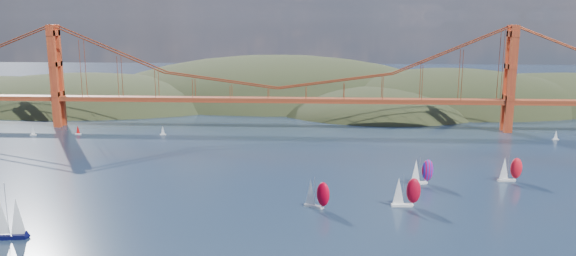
# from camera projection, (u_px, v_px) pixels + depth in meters

# --- Properties ---
(headlands) EXTENTS (725.00, 225.00, 96.00)m
(headlands) POSITION_uv_depth(u_px,v_px,m) (352.00, 119.00, 397.36)
(headlands) COLOR black
(headlands) RESTS_ON ground
(bridge) EXTENTS (552.00, 12.00, 55.00)m
(bridge) POSITION_uv_depth(u_px,v_px,m) (274.00, 69.00, 295.10)
(bridge) COLOR maroon
(bridge) RESTS_ON ground
(sloop_navy) EXTENTS (10.52, 6.43, 15.84)m
(sloop_navy) POSITION_uv_depth(u_px,v_px,m) (4.00, 214.00, 151.31)
(sloop_navy) COLOR black
(sloop_navy) RESTS_ON ground
(racer_0) EXTENTS (8.85, 6.70, 10.00)m
(racer_0) POSITION_uv_depth(u_px,v_px,m) (316.00, 194.00, 176.12)
(racer_0) COLOR silver
(racer_0) RESTS_ON ground
(racer_1) EXTENTS (9.24, 3.87, 10.54)m
(racer_1) POSITION_uv_depth(u_px,v_px,m) (406.00, 191.00, 177.56)
(racer_1) COLOR white
(racer_1) RESTS_ON ground
(racer_3) EXTENTS (8.78, 3.97, 9.93)m
(racer_3) POSITION_uv_depth(u_px,v_px,m) (510.00, 169.00, 204.75)
(racer_3) COLOR silver
(racer_3) RESTS_ON ground
(racer_rwb) EXTENTS (9.04, 5.36, 10.13)m
(racer_rwb) POSITION_uv_depth(u_px,v_px,m) (421.00, 171.00, 201.44)
(racer_rwb) COLOR white
(racer_rwb) RESTS_ON ground
(distant_boat_1) EXTENTS (3.00, 2.00, 4.70)m
(distant_boat_1) POSITION_uv_depth(u_px,v_px,m) (33.00, 131.00, 284.03)
(distant_boat_1) COLOR silver
(distant_boat_1) RESTS_ON ground
(distant_boat_2) EXTENTS (3.00, 2.00, 4.70)m
(distant_boat_2) POSITION_uv_depth(u_px,v_px,m) (78.00, 130.00, 286.40)
(distant_boat_2) COLOR silver
(distant_boat_2) RESTS_ON ground
(distant_boat_3) EXTENTS (3.00, 2.00, 4.70)m
(distant_boat_3) POSITION_uv_depth(u_px,v_px,m) (163.00, 130.00, 285.14)
(distant_boat_3) COLOR silver
(distant_boat_3) RESTS_ON ground
(distant_boat_4) EXTENTS (3.00, 2.00, 4.70)m
(distant_boat_4) POSITION_uv_depth(u_px,v_px,m) (556.00, 135.00, 273.61)
(distant_boat_4) COLOR silver
(distant_boat_4) RESTS_ON ground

